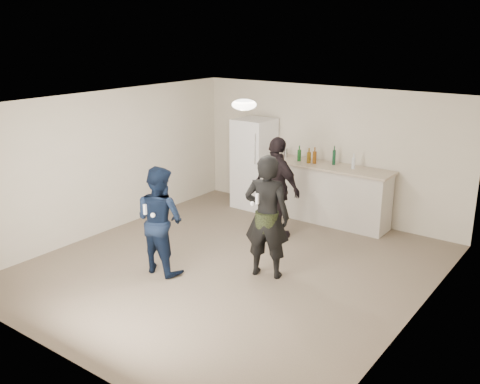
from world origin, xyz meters
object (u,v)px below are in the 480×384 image
Objects in this scene: shaker at (286,153)px; woman at (267,217)px; fridge at (254,163)px; counter at (321,193)px; spectator at (277,188)px; man at (160,220)px.

woman is (1.35, -2.69, -0.26)m from shaker.
woman is at bearing -63.47° from shaker.
fridge is 3.22m from woman.
woman reaches higher than fridge.
shaker is (-0.85, 0.09, 0.65)m from counter.
shaker is at bearing 173.78° from counter.
woman is at bearing 131.54° from spectator.
man is at bearing -79.32° from fridge.
fridge is 3.39m from man.
man is 2.26m from spectator.
spectator is (0.67, 2.15, 0.08)m from man.
spectator is at bearing -42.24° from fridge.
shaker is at bearing -90.05° from man.
counter is at bearing -6.22° from shaker.
counter is 1.31m from spectator.
man is at bearing -90.19° from shaker.
fridge is at bearing -165.71° from shaker.
man reaches higher than shaker.
man is at bearing 87.37° from spectator.
counter is 1.08m from shaker.
woman is (0.49, -2.60, 0.39)m from counter.
counter is 15.29× the size of shaker.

